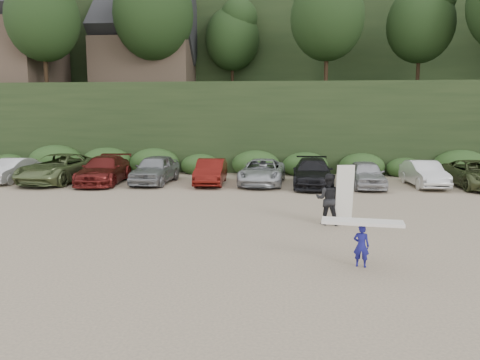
# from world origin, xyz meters

# --- Properties ---
(ground) EXTENTS (120.00, 120.00, 0.00)m
(ground) POSITION_xyz_m (0.00, 0.00, 0.00)
(ground) COLOR tan
(ground) RESTS_ON ground
(hillside_backdrop) EXTENTS (90.00, 41.50, 28.00)m
(hillside_backdrop) POSITION_xyz_m (-0.26, 35.93, 11.22)
(hillside_backdrop) COLOR black
(hillside_backdrop) RESTS_ON ground
(parked_cars) EXTENTS (39.73, 6.09, 1.63)m
(parked_cars) POSITION_xyz_m (-0.55, 10.03, 0.75)
(parked_cars) COLOR #B2B3B7
(parked_cars) RESTS_ON ground
(child_surfer) EXTENTS (2.13, 0.83, 1.24)m
(child_surfer) POSITION_xyz_m (1.85, -3.55, 0.85)
(child_surfer) COLOR navy
(child_surfer) RESTS_ON ground
(adult_surfer) EXTENTS (1.39, 0.87, 2.19)m
(adult_surfer) POSITION_xyz_m (1.44, 1.10, 0.95)
(adult_surfer) COLOR black
(adult_surfer) RESTS_ON ground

